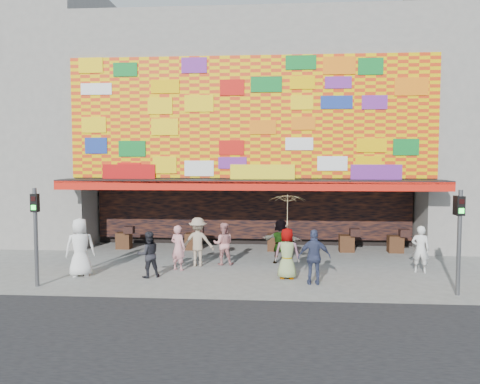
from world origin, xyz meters
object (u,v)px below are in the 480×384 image
Objects in this scene: ped_b at (178,248)px; signal_left at (36,226)px; ped_g at (287,253)px; ped_i at (223,244)px; ped_f at (281,241)px; ped_e at (314,257)px; ped_a at (80,247)px; ped_h at (420,249)px; parasol at (287,210)px; signal_right at (459,230)px; ped_c at (148,254)px; ped_d at (198,242)px.

signal_left is at bearing 56.82° from ped_b.
ped_g is 1.07× the size of ped_i.
ped_f is 1.00× the size of ped_g.
signal_left is 1.76× the size of ped_e.
ped_a is 1.25× the size of ped_i.
signal_left is at bearing 31.54° from ped_h.
parasol is at bearing 158.17° from ped_a.
ped_b is 0.96× the size of ped_g.
signal_right is 6.31m from ped_f.
ped_a is 2.29m from ped_c.
ped_c is at bearing 27.51° from ped_h.
ped_c is at bearing 42.75° from ped_f.
ped_a reaches higher than ped_f.
ped_f is 2.67m from parasol.
signal_right is at bearing 156.65° from ped_f.
ped_b is 0.98× the size of ped_h.
ped_d is 0.88× the size of parasol.
signal_right is at bearing -17.16° from parasol.
ped_i is (-6.82, 0.70, -0.03)m from ped_h.
ped_c is 0.92× the size of ped_g.
signal_right reaches higher than ped_b.
ped_d reaches higher than ped_b.
ped_g is 1.02× the size of ped_h.
ped_a reaches higher than ped_c.
signal_left is 1.78m from ped_a.
ped_d is 1.03× the size of ped_e.
ped_i is (1.47, 0.98, -0.02)m from ped_b.
signal_right reaches higher than ped_i.
signal_left is at bearing -5.01° from ped_c.
ped_h is 0.80× the size of parasol.
ped_b is at bearing 34.84° from ped_f.
ped_i is at bearing 154.73° from signal_right.
ped_f is at bearing 94.45° from parasol.
ped_d is at bearing -177.37° from ped_a.
ped_d is 4.56m from ped_e.
signal_left is 1.90× the size of ped_b.
signal_left is at bearing 34.98° from ped_a.
signal_right reaches higher than ped_d.
ped_d is 3.07m from ped_f.
ped_b is at bearing 21.20° from ped_h.
ped_g is at bearing 0.00° from parasol.
signal_right is 1.83× the size of ped_f.
signal_left is at bearing 15.40° from ped_g.
ped_e is 1.06× the size of ped_h.
signal_left is 7.75m from parasol.
ped_a is at bearing 58.29° from signal_left.
ped_f is 2.14m from ped_i.
ped_d is 0.94m from ped_i.
signal_left reaches higher than ped_i.
ped_g is 4.69m from ped_h.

